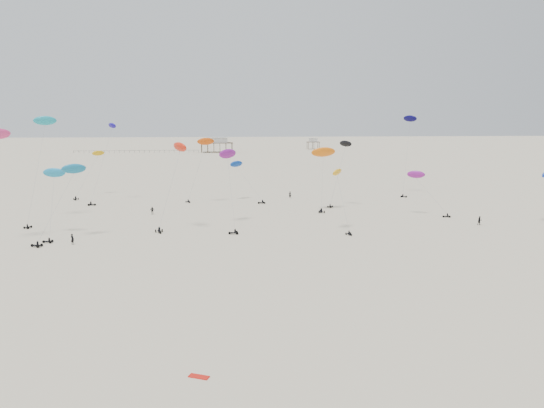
{
  "coord_description": "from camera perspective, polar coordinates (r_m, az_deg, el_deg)",
  "views": [
    {
      "loc": [
        -9.35,
        -3.74,
        21.85
      ],
      "look_at": [
        0.0,
        88.0,
        7.0
      ],
      "focal_mm": 35.0,
      "sensor_mm": 36.0,
      "label": 1
    }
  ],
  "objects": [
    {
      "name": "rig_13",
      "position": [
        128.3,
        5.51,
        4.85
      ],
      "size": [
        6.87,
        8.29,
        15.49
      ],
      "rotation": [
        0.0,
        0.0,
        0.02
      ],
      "color": "black",
      "rests_on": "ground"
    },
    {
      "name": "rig_7",
      "position": [
        147.31,
        -17.54,
        5.23
      ],
      "size": [
        6.86,
        13.58,
        21.92
      ],
      "rotation": [
        0.0,
        0.0,
        4.49
      ],
      "color": "black",
      "rests_on": "ground"
    },
    {
      "name": "rig_4",
      "position": [
        106.16,
        -10.42,
        3.85
      ],
      "size": [
        7.18,
        7.97,
        17.54
      ],
      "rotation": [
        0.0,
        0.0,
        3.41
      ],
      "color": "black",
      "rests_on": "ground"
    },
    {
      "name": "grounded_kite_b",
      "position": [
        48.11,
        -7.87,
        -17.95
      ],
      "size": [
        1.93,
        1.38,
        0.07
      ],
      "primitive_type": "cube",
      "rotation": [
        0.0,
        0.0,
        -0.43
      ],
      "color": "red",
      "rests_on": "ground"
    },
    {
      "name": "ground_plane",
      "position": [
        205.12,
        -3.18,
        3.02
      ],
      "size": [
        900.0,
        900.0,
        0.0
      ],
      "primitive_type": "plane",
      "color": "beige"
    },
    {
      "name": "spectator_1",
      "position": [
        118.54,
        21.42,
        -2.11
      ],
      "size": [
        1.08,
        0.65,
        2.16
      ],
      "primitive_type": "imported",
      "rotation": [
        0.0,
        0.0,
        6.32
      ],
      "color": "black",
      "rests_on": "ground"
    },
    {
      "name": "rig_5",
      "position": [
        134.6,
        7.55,
        4.93
      ],
      "size": [
        7.14,
        6.56,
        16.65
      ],
      "rotation": [
        0.0,
        0.0,
        5.39
      ],
      "color": "black",
      "rests_on": "ground"
    },
    {
      "name": "spectator_2",
      "position": [
        125.77,
        -12.75,
        -1.08
      ],
      "size": [
        1.34,
        0.88,
        2.1
      ],
      "primitive_type": "imported",
      "rotation": [
        0.0,
        0.0,
        6.47
      ],
      "color": "black",
      "rests_on": "ground"
    },
    {
      "name": "rig_11",
      "position": [
        103.53,
        -21.34,
        1.85
      ],
      "size": [
        8.26,
        11.09,
        14.92
      ],
      "rotation": [
        0.0,
        0.0,
        1.29
      ],
      "color": "black",
      "rests_on": "ground"
    },
    {
      "name": "rig_10",
      "position": [
        143.2,
        -3.22,
        3.37
      ],
      "size": [
        9.59,
        11.41,
        13.4
      ],
      "rotation": [
        0.0,
        0.0,
        1.83
      ],
      "color": "black",
      "rests_on": "ground"
    },
    {
      "name": "rig_2",
      "position": [
        126.16,
        15.87,
        2.2
      ],
      "size": [
        8.54,
        7.45,
        11.1
      ],
      "rotation": [
        0.0,
        0.0,
        1.61
      ],
      "color": "black",
      "rests_on": "ground"
    },
    {
      "name": "rig_0",
      "position": [
        159.81,
        -18.97,
        3.57
      ],
      "size": [
        6.6,
        15.06,
        16.8
      ],
      "rotation": [
        0.0,
        0.0,
        3.21
      ],
      "color": "black",
      "rests_on": "ground"
    },
    {
      "name": "rig_9",
      "position": [
        108.09,
        -22.5,
        1.81
      ],
      "size": [
        4.39,
        10.61,
        13.79
      ],
      "rotation": [
        0.0,
        0.0,
        1.54
      ],
      "color": "black",
      "rests_on": "ground"
    },
    {
      "name": "rig_3",
      "position": [
        104.62,
        7.33,
        1.87
      ],
      "size": [
        3.63,
        9.05,
        12.63
      ],
      "rotation": [
        0.0,
        0.0,
        3.37
      ],
      "color": "black",
      "rests_on": "ground"
    },
    {
      "name": "pier_fence",
      "position": [
        358.25,
        -14.33,
        5.49
      ],
      "size": [
        80.2,
        0.2,
        1.5
      ],
      "color": "black",
      "rests_on": "ground"
    },
    {
      "name": "rig_12",
      "position": [
        161.05,
        14.52,
        7.52
      ],
      "size": [
        7.73,
        13.09,
        23.74
      ],
      "rotation": [
        0.0,
        0.0,
        4.1
      ],
      "color": "black",
      "rests_on": "ground"
    },
    {
      "name": "spectator_3",
      "position": [
        148.07,
        1.94,
        0.66
      ],
      "size": [
        0.84,
        0.62,
        2.16
      ],
      "primitive_type": "imported",
      "rotation": [
        0.0,
        0.0,
        3.04
      ],
      "color": "black",
      "rests_on": "ground"
    },
    {
      "name": "rig_14",
      "position": [
        127.14,
        -23.43,
        6.9
      ],
      "size": [
        5.19,
        16.73,
        24.44
      ],
      "rotation": [
        0.0,
        0.0,
        5.8
      ],
      "color": "black",
      "rests_on": "ground"
    },
    {
      "name": "pavilion_main",
      "position": [
        354.18,
        -5.95,
        6.25
      ],
      "size": [
        21.0,
        13.0,
        9.8
      ],
      "color": "brown",
      "rests_on": "ground"
    },
    {
      "name": "rig_6",
      "position": [
        140.75,
        -7.41,
        5.79
      ],
      "size": [
        8.11,
        3.56,
        17.15
      ],
      "rotation": [
        0.0,
        0.0,
        3.63
      ],
      "color": "black",
      "rests_on": "ground"
    },
    {
      "name": "pavilion_small",
      "position": [
        390.38,
        4.45,
        6.42
      ],
      "size": [
        9.0,
        7.0,
        8.0
      ],
      "color": "brown",
      "rests_on": "ground"
    },
    {
      "name": "rig_15",
      "position": [
        110.44,
        -4.68,
        3.97
      ],
      "size": [
        4.7,
        15.86,
        18.32
      ],
      "rotation": [
        0.0,
        0.0,
        1.63
      ],
      "color": "black",
      "rests_on": "ground"
    },
    {
      "name": "spectator_0",
      "position": [
        99.96,
        -20.65,
        -4.08
      ],
      "size": [
        0.99,
        0.91,
        2.26
      ],
      "primitive_type": "imported",
      "rotation": [
        0.0,
        0.0,
        2.6
      ],
      "color": "black",
      "rests_on": "ground"
    }
  ]
}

